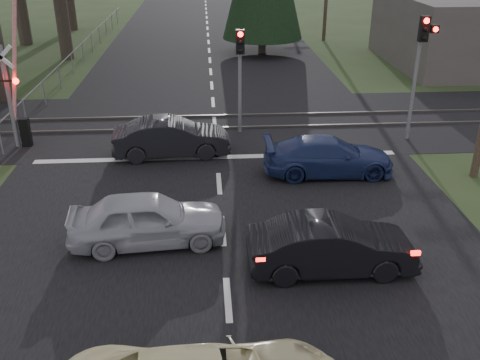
{
  "coord_description": "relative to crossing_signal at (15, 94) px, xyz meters",
  "views": [
    {
      "loc": [
        -0.38,
        -9.62,
        7.48
      ],
      "look_at": [
        0.51,
        3.47,
        1.3
      ],
      "focal_mm": 40.0,
      "sensor_mm": 36.0,
      "label": 1
    }
  ],
  "objects": [
    {
      "name": "silver_car",
      "position": [
        5.33,
        -7.23,
        -1.37
      ],
      "size": [
        4.16,
        1.95,
        1.38
      ],
      "primitive_type": "imported",
      "rotation": [
        0.0,
        0.0,
        1.65
      ],
      "color": "#A0A2A8",
      "rests_on": "ground"
    },
    {
      "name": "traffic_signal_right",
      "position": [
        14.82,
        -0.31,
        1.26
      ],
      "size": [
        0.68,
        0.48,
        4.7
      ],
      "color": "slate",
      "rests_on": "ground"
    },
    {
      "name": "ground",
      "position": [
        7.27,
        -9.79,
        -2.06
      ],
      "size": [
        120.0,
        120.0,
        0.0
      ],
      "primitive_type": "plane",
      "color": "#253719",
      "rests_on": "ground"
    },
    {
      "name": "traffic_signal_center",
      "position": [
        8.27,
        0.89,
        0.75
      ],
      "size": [
        0.32,
        0.48,
        4.1
      ],
      "color": "slate",
      "rests_on": "ground"
    },
    {
      "name": "rail_corridor",
      "position": [
        7.27,
        2.21,
        -2.05
      ],
      "size": [
        120.0,
        8.0,
        0.01
      ],
      "primitive_type": "cube",
      "color": "black",
      "rests_on": "ground"
    },
    {
      "name": "crossing_signal",
      "position": [
        0.0,
        0.0,
        0.0
      ],
      "size": [
        1.62,
        0.38,
        6.96
      ],
      "color": "slate",
      "rests_on": "ground"
    },
    {
      "name": "stop_line",
      "position": [
        7.27,
        -1.59,
        -2.05
      ],
      "size": [
        13.0,
        0.35,
        0.0
      ],
      "primitive_type": "cube",
      "color": "silver",
      "rests_on": "ground"
    },
    {
      "name": "rail_far",
      "position": [
        7.27,
        3.01,
        -2.01
      ],
      "size": [
        120.0,
        0.12,
        0.1
      ],
      "primitive_type": "cube",
      "color": "#59544C",
      "rests_on": "ground"
    },
    {
      "name": "road",
      "position": [
        7.27,
        0.21,
        -2.05
      ],
      "size": [
        14.0,
        100.0,
        0.01
      ],
      "primitive_type": "cube",
      "color": "black",
      "rests_on": "ground"
    },
    {
      "name": "rail_near",
      "position": [
        7.27,
        1.41,
        -2.01
      ],
      "size": [
        120.0,
        0.12,
        0.1
      ],
      "primitive_type": "cube",
      "color": "#59544C",
      "rests_on": "ground"
    },
    {
      "name": "dark_car_far",
      "position": [
        5.65,
        -1.29,
        -1.37
      ],
      "size": [
        4.24,
        1.73,
        1.37
      ],
      "primitive_type": "imported",
      "rotation": [
        0.0,
        0.0,
        1.64
      ],
      "color": "black",
      "rests_on": "ground"
    },
    {
      "name": "fence_left",
      "position": [
        -0.53,
        12.71,
        -2.06
      ],
      "size": [
        0.1,
        36.0,
        1.2
      ],
      "primitive_type": null,
      "color": "slate",
      "rests_on": "ground"
    },
    {
      "name": "dark_hatchback",
      "position": [
        9.8,
        -8.79,
        -1.4
      ],
      "size": [
        3.99,
        1.42,
        1.31
      ],
      "primitive_type": "imported",
      "rotation": [
        0.0,
        0.0,
        1.58
      ],
      "color": "black",
      "rests_on": "ground"
    },
    {
      "name": "blue_sedan",
      "position": [
        10.94,
        -3.22,
        -1.43
      ],
      "size": [
        4.34,
        1.8,
        1.25
      ],
      "primitive_type": "imported",
      "rotation": [
        0.0,
        0.0,
        1.56
      ],
      "color": "navy",
      "rests_on": "ground"
    }
  ]
}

